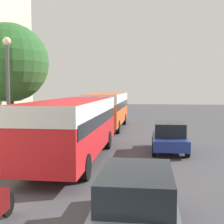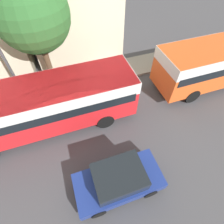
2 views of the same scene
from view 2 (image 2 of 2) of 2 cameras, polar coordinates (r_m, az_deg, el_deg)
bus_lead at (r=9.56m, az=-22.36°, el=2.61°), size 2.59×9.84×2.87m
car_far_curb at (r=8.07m, az=2.16°, el=-21.30°), size 1.85×3.80×1.59m
street_tree at (r=10.94m, az=-24.75°, el=26.88°), size 3.92×3.92×6.49m
lamp_post at (r=11.00m, az=-32.54°, el=16.02°), size 0.36×0.36×5.46m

